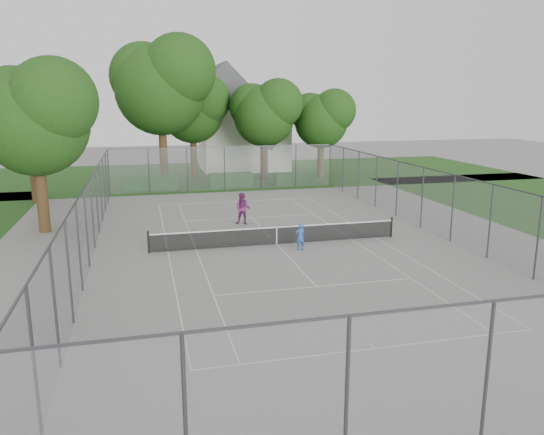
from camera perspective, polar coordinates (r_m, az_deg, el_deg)
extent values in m
plane|color=slate|center=(27.17, 0.51, -2.92)|extent=(120.00, 120.00, 0.00)
cube|color=#1B4112|center=(52.27, -6.60, 4.60)|extent=(60.00, 20.00, 0.00)
cube|color=beige|center=(16.65, 11.00, -13.65)|extent=(10.97, 0.06, 0.01)
cube|color=beige|center=(38.49, -3.89, 1.74)|extent=(10.97, 0.06, 0.01)
cube|color=beige|center=(26.40, -11.13, -3.63)|extent=(0.06, 23.77, 0.01)
cube|color=beige|center=(28.98, 11.08, -2.15)|extent=(0.06, 23.77, 0.01)
cube|color=beige|center=(26.49, -8.17, -3.46)|extent=(0.06, 23.77, 0.01)
cube|color=beige|center=(28.44, 8.57, -2.34)|extent=(0.06, 23.77, 0.01)
cube|color=beige|center=(21.33, 4.81, -7.41)|extent=(8.23, 0.06, 0.01)
cube|color=beige|center=(33.22, -2.23, -0.01)|extent=(8.23, 0.06, 0.01)
cube|color=beige|center=(27.17, 0.51, -2.91)|extent=(0.06, 12.80, 0.01)
cube|color=beige|center=(16.77, 10.78, -13.44)|extent=(0.06, 0.30, 0.01)
cube|color=beige|center=(38.35, -3.85, 1.70)|extent=(0.06, 0.30, 0.01)
cylinder|color=black|center=(26.23, -13.14, -2.59)|extent=(0.10, 0.10, 1.10)
cylinder|color=black|center=(29.23, 12.73, -1.00)|extent=(0.10, 0.10, 1.10)
cube|color=black|center=(27.05, 0.51, -2.00)|extent=(12.67, 0.01, 0.86)
cube|color=white|center=(26.94, 0.51, -1.06)|extent=(12.77, 0.03, 0.06)
cube|color=white|center=(27.06, 0.51, -2.02)|extent=(0.05, 0.02, 0.88)
cylinder|color=#38383D|center=(42.78, -17.15, 4.68)|extent=(0.08, 0.08, 3.50)
cylinder|color=#38383D|center=(45.43, 6.23, 5.61)|extent=(0.08, 0.08, 3.50)
cube|color=slate|center=(11.96, 22.05, -16.14)|extent=(18.00, 0.02, 3.50)
cube|color=slate|center=(43.20, -5.11, 5.27)|extent=(18.00, 0.02, 3.50)
cube|color=slate|center=(26.07, -19.03, -0.34)|extent=(0.02, 34.00, 3.50)
cube|color=slate|center=(30.23, 17.28, 1.51)|extent=(0.02, 34.00, 3.50)
cube|color=#38383D|center=(11.25, 22.79, -8.27)|extent=(18.00, 0.05, 0.05)
cube|color=#38383D|center=(43.01, -5.16, 7.58)|extent=(18.00, 0.05, 0.05)
cube|color=#38383D|center=(25.75, -19.31, 3.46)|extent=(0.05, 34.00, 0.05)
cube|color=#38383D|center=(29.95, 17.50, 4.80)|extent=(0.05, 34.00, 0.05)
cylinder|color=#3D2916|center=(46.91, -11.60, 6.78)|extent=(0.68, 0.68, 5.33)
sphere|color=#15350E|center=(46.68, -11.90, 13.29)|extent=(7.58, 7.58, 7.58)
sphere|color=#15350E|center=(45.68, -9.96, 15.29)|extent=(6.07, 6.07, 6.07)
sphere|color=#15350E|center=(47.63, -13.66, 14.56)|extent=(5.69, 5.69, 5.69)
cylinder|color=#3D2916|center=(50.89, -8.42, 6.62)|extent=(0.62, 0.62, 4.03)
sphere|color=#15350E|center=(50.62, -8.57, 11.15)|extent=(5.73, 5.73, 5.73)
sphere|color=#15350E|center=(49.88, -7.17, 12.48)|extent=(4.59, 4.59, 4.59)
sphere|color=#15350E|center=(51.24, -9.82, 12.08)|extent=(4.30, 4.30, 4.30)
cylinder|color=#3D2916|center=(48.39, -0.83, 6.33)|extent=(0.61, 0.61, 3.84)
sphere|color=#15350E|center=(48.11, -0.84, 10.87)|extent=(5.46, 5.46, 5.46)
sphere|color=#15350E|center=(47.55, 0.69, 12.16)|extent=(4.37, 4.37, 4.37)
sphere|color=#15350E|center=(48.55, -2.15, 11.84)|extent=(4.10, 4.10, 4.10)
cylinder|color=#3D2916|center=(50.31, 5.24, 6.31)|extent=(0.59, 0.59, 3.48)
sphere|color=#15350E|center=(50.04, 5.32, 10.27)|extent=(4.95, 4.95, 4.95)
sphere|color=#15350E|center=(49.64, 6.73, 11.36)|extent=(3.96, 3.96, 3.96)
sphere|color=#15350E|center=(50.33, 4.15, 11.15)|extent=(3.71, 3.71, 3.71)
cylinder|color=#3D2916|center=(41.32, -24.19, 4.35)|extent=(0.63, 0.63, 4.20)
sphere|color=#15350E|center=(40.99, -24.73, 10.14)|extent=(5.97, 5.97, 5.97)
sphere|color=#15350E|center=(39.90, -23.41, 11.94)|extent=(4.77, 4.77, 4.77)
sphere|color=#15350E|center=(41.91, -26.08, 11.27)|extent=(4.48, 4.48, 4.48)
cylinder|color=#3D2916|center=(31.95, -23.49, 2.10)|extent=(0.62, 0.62, 4.03)
sphere|color=#15350E|center=(31.53, -24.15, 9.30)|extent=(5.74, 5.74, 5.74)
sphere|color=#15350E|center=(30.47, -22.46, 11.53)|extent=(4.59, 4.59, 4.59)
sphere|color=#15350E|center=(32.39, -25.84, 10.74)|extent=(4.30, 4.30, 4.30)
cube|color=#174817|center=(44.47, -12.95, 3.65)|extent=(4.40, 1.32, 1.10)
cube|color=#174817|center=(44.92, -4.45, 4.06)|extent=(3.66, 1.04, 1.15)
cube|color=#174817|center=(45.75, 2.39, 4.16)|extent=(3.39, 1.24, 1.02)
cube|color=silver|center=(55.71, -3.10, 8.53)|extent=(8.65, 6.49, 6.49)
cube|color=#46464B|center=(55.57, -3.14, 11.86)|extent=(8.57, 6.71, 8.57)
imported|color=#3058B7|center=(26.11, 3.06, -2.05)|extent=(0.55, 0.42, 1.35)
imported|color=#762766|center=(31.34, -3.17, 0.96)|extent=(1.13, 1.03, 1.89)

